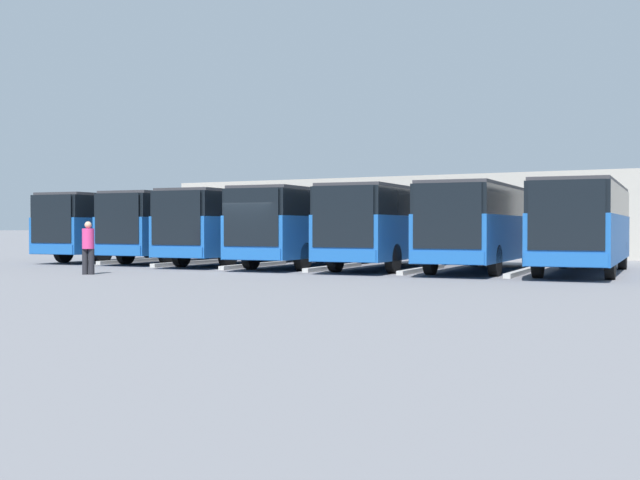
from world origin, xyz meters
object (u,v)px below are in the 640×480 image
(bus_3, at_px, (312,224))
(pedestrian, at_px, (88,246))
(bus_1, at_px, (483,224))
(bus_4, at_px, (244,224))
(bus_0, at_px, (584,223))
(bus_6, at_px, (127,224))
(bus_2, at_px, (393,224))
(bus_5, at_px, (188,224))

(bus_3, relative_size, pedestrian, 5.88)
(bus_1, xyz_separation_m, bus_3, (7.23, 0.16, 0.00))
(bus_4, bearing_deg, pedestrian, 82.98)
(bus_4, bearing_deg, bus_3, 170.28)
(bus_3, height_order, bus_4, same)
(bus_0, height_order, pedestrian, bus_0)
(bus_1, bearing_deg, bus_6, -7.08)
(bus_2, bearing_deg, bus_0, 176.79)
(bus_5, xyz_separation_m, bus_6, (3.62, 0.13, 0.00))
(bus_2, bearing_deg, pedestrian, 44.27)
(pedestrian, bearing_deg, bus_4, 64.99)
(bus_1, bearing_deg, bus_5, -8.15)
(bus_1, bearing_deg, bus_2, -3.38)
(bus_3, relative_size, bus_6, 1.00)
(bus_1, distance_m, bus_3, 7.24)
(bus_0, bearing_deg, bus_2, -3.21)
(bus_3, height_order, bus_5, same)
(bus_1, bearing_deg, bus_3, -3.50)
(bus_5, relative_size, bus_6, 1.00)
(bus_2, bearing_deg, bus_6, -8.00)
(bus_0, relative_size, bus_5, 1.00)
(bus_0, xyz_separation_m, bus_6, (21.70, -0.61, 0.00))
(bus_1, bearing_deg, bus_4, -5.58)
(bus_0, relative_size, bus_3, 1.00)
(bus_1, bearing_deg, pedestrian, 33.47)
(bus_5, xyz_separation_m, pedestrian, (-3.27, 9.68, -0.78))
(bus_6, bearing_deg, bus_1, 172.92)
(bus_0, distance_m, bus_6, 21.71)
(bus_6, bearing_deg, bus_5, 177.22)
(bus_4, bearing_deg, bus_0, 175.06)
(bus_0, xyz_separation_m, bus_1, (3.62, 0.11, 0.00))
(bus_1, relative_size, pedestrian, 5.88)
(bus_1, xyz_separation_m, bus_5, (14.47, -0.85, 0.00))
(pedestrian, bearing_deg, bus_1, 15.48)
(bus_3, xyz_separation_m, bus_5, (7.23, -1.01, 0.00))
(bus_0, xyz_separation_m, bus_5, (18.09, -0.74, 0.00))
(bus_0, height_order, bus_5, same)
(bus_3, bearing_deg, bus_5, -12.75)
(bus_6, bearing_deg, bus_0, 173.60)
(bus_4, relative_size, bus_6, 1.00)
(bus_1, distance_m, bus_5, 14.49)
(bus_4, bearing_deg, bus_1, 174.42)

